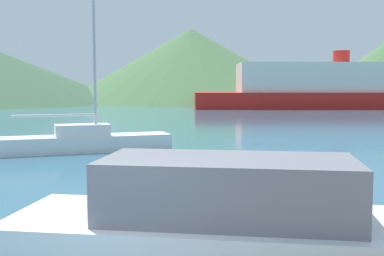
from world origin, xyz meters
name	(u,v)px	position (x,y,z in m)	size (l,w,h in m)	color
motorboat_near	(325,239)	(3.38, 2.39, 0.56)	(9.52, 3.04, 2.40)	silver
sailboat_inner	(83,141)	(-4.08, 15.71, 0.46)	(7.64, 4.36, 6.81)	white
ferry_distant	(340,88)	(17.64, 58.88, 2.56)	(38.31, 10.88, 7.40)	red
hill_central	(191,65)	(-3.23, 84.30, 6.68)	(47.45, 47.45, 13.35)	#476B42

